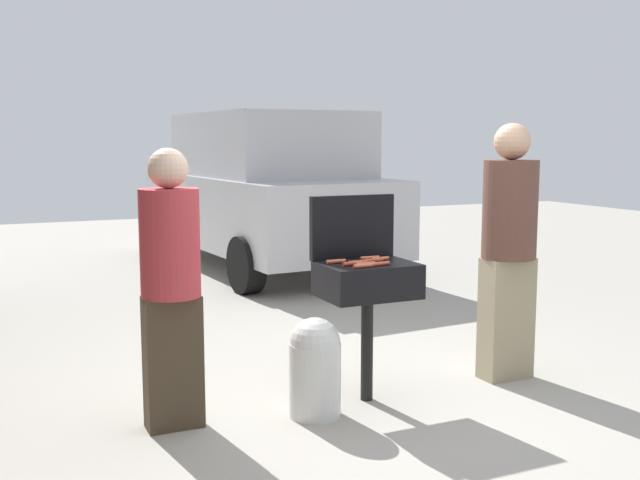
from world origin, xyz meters
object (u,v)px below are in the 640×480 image
Objects in this scene: hot_dog_1 at (380,259)px; hot_dog_7 at (336,261)px; hot_dog_5 at (380,264)px; hot_dog_8 at (352,264)px; hot_dog_0 at (363,266)px; propane_tank at (315,365)px; hot_dog_4 at (358,262)px; person_left at (171,279)px; hot_dog_3 at (365,264)px; hot_dog_6 at (370,258)px; bbq_grill at (367,285)px; parked_minivan at (265,190)px; hot_dog_2 at (374,261)px; person_right at (509,242)px.

hot_dog_1 is 1.00× the size of hot_dog_7.
hot_dog_8 is at bearing 153.48° from hot_dog_5.
hot_dog_1 is at bearing 40.79° from hot_dog_0.
hot_dog_5 is 0.21× the size of propane_tank.
hot_dog_8 is at bearing -153.65° from hot_dog_4.
hot_dog_7 is at bearing -5.26° from person_left.
hot_dog_0 is at bearing -103.72° from hot_dog_4.
person_left is at bearing 169.89° from hot_dog_0.
hot_dog_1 is 1.00× the size of hot_dog_3.
hot_dog_3 is 0.08m from hot_dog_4.
hot_dog_6 is 1.33m from person_left.
propane_tank is at bearing -162.45° from hot_dog_1.
hot_dog_5 is 0.08× the size of person_left.
hot_dog_1 reaches higher than bbq_grill.
hot_dog_7 is 0.13m from hot_dog_8.
parked_minivan is (1.37, 5.03, 0.11)m from hot_dog_7.
hot_dog_2 is 0.08× the size of person_left.
person_right is (1.19, 0.02, 0.06)m from hot_dog_4.
hot_dog_7 and hot_dog_8 have the same top height.
hot_dog_3 is (-0.18, -0.14, 0.00)m from hot_dog_1.
hot_dog_1 is 0.31m from hot_dog_7.
hot_dog_5 is 1.29m from person_left.
bbq_grill is 6.97× the size of hot_dog_0.
parked_minivan is (1.16, 5.22, 0.11)m from hot_dog_5.
bbq_grill reaches higher than propane_tank.
hot_dog_5 is (0.13, 0.02, 0.00)m from hot_dog_0.
person_right is (1.07, -0.00, 0.06)m from hot_dog_2.
person_right reaches higher than propane_tank.
bbq_grill is at bearing -8.70° from person_left.
hot_dog_7 is (-0.19, 0.07, 0.15)m from bbq_grill.
person_right is at bearing -0.22° from hot_dog_2.
hot_dog_0 is at bearing 2.89° from person_right.
hot_dog_1 and hot_dog_8 have the same top height.
hot_dog_3 is at bearing -54.51° from hot_dog_7.
hot_dog_1 is at bearing -6.72° from person_right.
hot_dog_5 is at bearing -17.22° from hot_dog_3.
hot_dog_4 is at bearing 76.28° from hot_dog_0.
parked_minivan is (1.06, 5.05, 0.11)m from hot_dog_1.
hot_dog_3 is at bearing -139.24° from hot_dog_2.
hot_dog_7 is at bearing 159.12° from bbq_grill.
hot_dog_4 is 0.07× the size of person_right.
hot_dog_0 is 1.24m from person_right.
hot_dog_0 is at bearing -125.72° from hot_dog_6.
bbq_grill is at bearing -176.68° from hot_dog_2.
hot_dog_5 is at bearing -26.52° from hot_dog_8.
hot_dog_1 is 5.16m from parked_minivan.
hot_dog_2 is at bearing 14.90° from hot_dog_8.
hot_dog_4 is at bearing -140.65° from hot_dog_6.
hot_dog_4 is at bearing -39.39° from hot_dog_7.
bbq_grill is at bearing -20.88° from hot_dog_7.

